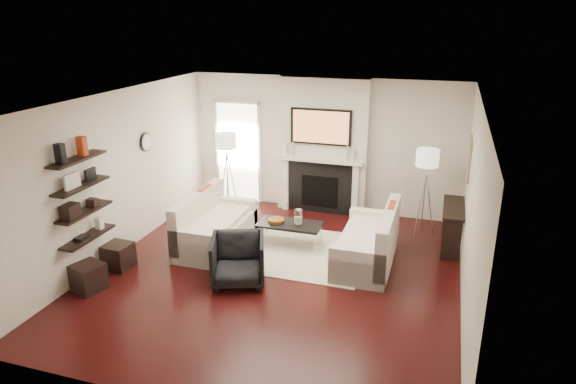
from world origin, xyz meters
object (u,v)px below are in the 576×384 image
(armchair, at_px, (238,258))
(lamp_right_shade, at_px, (428,158))
(ottoman_near, at_px, (118,256))
(lamp_left_shade, at_px, (226,141))
(loveseat_left_base, at_px, (217,234))
(coffee_table, at_px, (290,224))
(loveseat_right_base, at_px, (366,250))

(armchair, bearing_deg, lamp_right_shade, 26.65)
(lamp_right_shade, bearing_deg, ottoman_near, -148.02)
(armchair, bearing_deg, lamp_left_shade, 96.25)
(ottoman_near, bearing_deg, loveseat_left_base, 46.95)
(lamp_right_shade, xyz_separation_m, ottoman_near, (-4.52, -2.82, -1.25))
(coffee_table, height_order, armchair, armchair)
(loveseat_right_base, height_order, ottoman_near, loveseat_right_base)
(loveseat_right_base, height_order, armchair, armchair)
(loveseat_right_base, xyz_separation_m, lamp_right_shade, (0.79, 1.46, 1.24))
(coffee_table, relative_size, armchair, 1.38)
(loveseat_right_base, distance_m, ottoman_near, 3.97)
(loveseat_right_base, height_order, lamp_left_shade, lamp_left_shade)
(lamp_left_shade, distance_m, lamp_right_shade, 3.90)
(coffee_table, bearing_deg, lamp_right_shade, 29.56)
(ottoman_near, bearing_deg, loveseat_right_base, 20.04)
(loveseat_left_base, distance_m, coffee_table, 1.29)
(loveseat_left_base, xyz_separation_m, armchair, (0.86, -1.08, 0.19))
(lamp_left_shade, xyz_separation_m, ottoman_near, (-0.62, -2.93, -1.25))
(loveseat_left_base, bearing_deg, coffee_table, 17.08)
(loveseat_left_base, height_order, armchair, armchair)
(armchair, xyz_separation_m, ottoman_near, (-2.01, -0.14, -0.20))
(lamp_right_shade, bearing_deg, armchair, -133.17)
(armchair, xyz_separation_m, lamp_left_shade, (-1.39, 2.79, 1.05))
(coffee_table, distance_m, lamp_left_shade, 2.43)
(loveseat_right_base, distance_m, lamp_right_shade, 2.07)
(armchair, distance_m, lamp_left_shade, 3.29)
(armchair, height_order, lamp_right_shade, lamp_right_shade)
(loveseat_left_base, bearing_deg, loveseat_right_base, 3.03)
(loveseat_left_base, height_order, loveseat_right_base, same)
(loveseat_right_base, xyz_separation_m, armchair, (-1.73, -1.22, 0.19))
(loveseat_left_base, relative_size, lamp_left_shade, 4.50)
(loveseat_right_base, bearing_deg, lamp_left_shade, 153.29)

